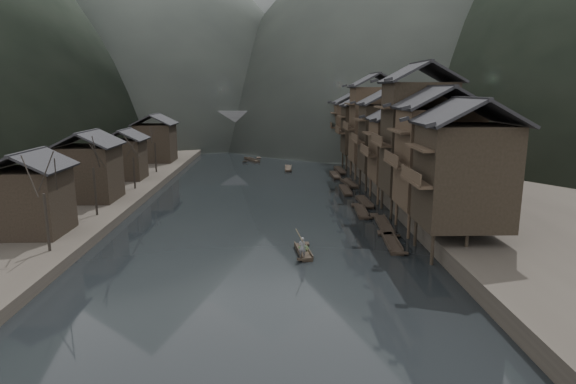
{
  "coord_description": "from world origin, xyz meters",
  "views": [
    {
      "loc": [
        1.56,
        -47.09,
        13.9
      ],
      "look_at": [
        2.97,
        6.55,
        2.5
      ],
      "focal_mm": 30.0,
      "sensor_mm": 36.0,
      "label": 1
    }
  ],
  "objects": [
    {
      "name": "moored_sampans",
      "position": [
        12.15,
        15.12,
        0.2
      ],
      "size": [
        2.95,
        47.6,
        0.47
      ],
      "color": "black",
      "rests_on": "water"
    },
    {
      "name": "hero_sampan",
      "position": [
        3.93,
        -7.45,
        0.2
      ],
      "size": [
        1.43,
        4.62,
        0.43
      ],
      "color": "black",
      "rests_on": "water"
    },
    {
      "name": "bamboo_pole",
      "position": [
        3.94,
        -9.04,
        3.87
      ],
      "size": [
        1.62,
        1.7,
        3.31
      ],
      "primitive_type": "cylinder",
      "rotation": [
        0.6,
        0.0,
        -0.76
      ],
      "color": "#8C7A51",
      "rests_on": "boatman"
    },
    {
      "name": "boatman",
      "position": [
        3.74,
        -9.04,
        1.32
      ],
      "size": [
        0.74,
        0.59,
        1.78
      ],
      "primitive_type": "imported",
      "rotation": [
        0.0,
        0.0,
        2.87
      ],
      "color": "#575759",
      "rests_on": "hero_sampan"
    },
    {
      "name": "left_houses",
      "position": [
        -20.5,
        20.12,
        5.66
      ],
      "size": [
        8.1,
        53.2,
        8.73
      ],
      "color": "black",
      "rests_on": "left_bank"
    },
    {
      "name": "water",
      "position": [
        0.0,
        0.0,
        0.0
      ],
      "size": [
        300.0,
        300.0,
        0.0
      ],
      "primitive_type": "plane",
      "color": "black",
      "rests_on": "ground"
    },
    {
      "name": "stone_bridge",
      "position": [
        -0.0,
        72.0,
        5.11
      ],
      "size": [
        40.0,
        6.0,
        9.0
      ],
      "color": "#4C4C4F",
      "rests_on": "ground"
    },
    {
      "name": "midriver_boats",
      "position": [
        0.24,
        43.4,
        0.2
      ],
      "size": [
        9.47,
        17.35,
        0.45
      ],
      "color": "black",
      "rests_on": "water"
    },
    {
      "name": "right_bank",
      "position": [
        35.0,
        40.0,
        0.9
      ],
      "size": [
        40.0,
        200.0,
        1.8
      ],
      "primitive_type": "cube",
      "color": "#2D2823",
      "rests_on": "ground"
    },
    {
      "name": "left_bank",
      "position": [
        -35.0,
        40.0,
        0.6
      ],
      "size": [
        40.0,
        200.0,
        1.2
      ],
      "primitive_type": "cube",
      "color": "#2D2823",
      "rests_on": "ground"
    },
    {
      "name": "stilt_houses",
      "position": [
        17.28,
        18.9,
        9.09
      ],
      "size": [
        9.0,
        67.6,
        17.11
      ],
      "color": "black",
      "rests_on": "ground"
    },
    {
      "name": "cargo_heap",
      "position": [
        3.96,
        -7.25,
        0.73
      ],
      "size": [
        1.0,
        1.31,
        0.6
      ],
      "primitive_type": "ellipsoid",
      "color": "black",
      "rests_on": "hero_sampan"
    },
    {
      "name": "bare_trees",
      "position": [
        -17.0,
        8.92,
        6.28
      ],
      "size": [
        3.61,
        42.27,
        7.21
      ],
      "color": "black",
      "rests_on": "left_bank"
    }
  ]
}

